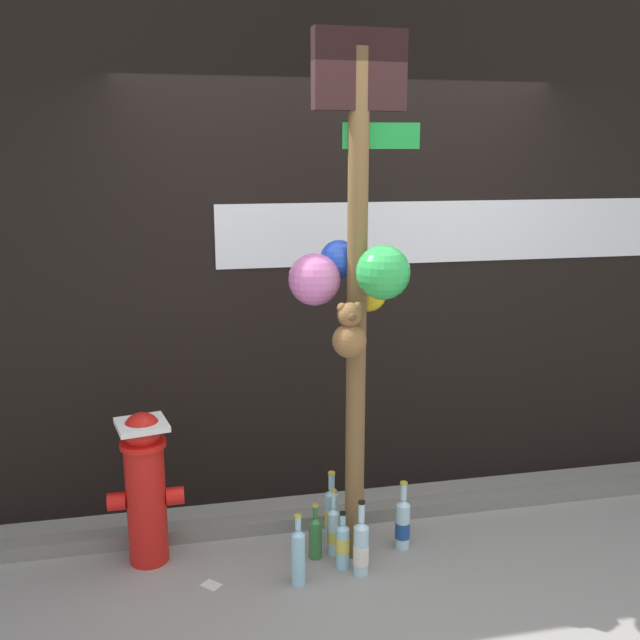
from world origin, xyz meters
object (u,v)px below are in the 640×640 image
bottle_1 (298,555)px  bottle_5 (361,548)px  memorial_post (353,265)px  bottle_4 (331,513)px  bottle_3 (343,544)px  fire_hydrant (145,484)px  bottle_0 (315,536)px  bottle_6 (403,523)px  bottle_2 (334,530)px  bottle_7 (356,516)px

bottle_1 → bottle_5: (0.33, 0.02, -0.01)m
bottle_1 → bottle_5: size_ratio=0.94×
memorial_post → bottle_4: memorial_post is taller
bottle_3 → bottle_4: bearing=88.4°
fire_hydrant → bottle_1: (0.73, -0.37, -0.27)m
bottle_0 → bottle_5: size_ratio=0.76×
bottle_3 → bottle_5: bearing=-43.0°
memorial_post → bottle_0: memorial_post is taller
bottle_4 → bottle_6: (0.36, -0.17, -0.01)m
bottle_1 → bottle_2: bottle_1 is taller
bottle_2 → bottle_6: size_ratio=0.96×
bottle_0 → bottle_2: bearing=11.3°
memorial_post → bottle_3: 1.44m
bottle_5 → bottle_0: bearing=135.3°
bottle_5 → bottle_7: (0.07, 0.35, -0.02)m
bottle_6 → bottle_3: bearing=-161.7°
bottle_4 → bottle_5: bearing=-79.2°
bottle_3 → bottle_5: bottle_5 is taller
bottle_1 → bottle_7: bearing=43.8°
bottle_2 → bottle_3: size_ratio=1.18×
bottle_3 → bottle_7: bearing=62.9°
fire_hydrant → bottle_2: size_ratio=2.24×
bottle_4 → bottle_7: bottle_4 is taller
bottle_1 → bottle_7: 0.55m
memorial_post → bottle_7: 1.45m
bottle_2 → memorial_post: bearing=-29.7°
bottle_6 → bottle_7: (-0.22, 0.16, -0.02)m
bottle_0 → bottle_4: bottle_4 is taller
fire_hydrant → bottle_3: size_ratio=2.64×
bottle_2 → bottle_5: (0.09, -0.21, 0.01)m
fire_hydrant → bottle_0: size_ratio=2.68×
memorial_post → bottle_4: (-0.06, 0.20, -1.41)m
fire_hydrant → bottle_7: fire_hydrant is taller
bottle_3 → bottle_7: size_ratio=1.01×
bottle_0 → bottle_2: (0.10, 0.02, 0.01)m
fire_hydrant → bottle_5: fire_hydrant is taller
bottle_4 → fire_hydrant: bearing=-179.1°
bottle_0 → bottle_2: 0.11m
fire_hydrant → bottle_3: bearing=-15.9°
bottle_6 → fire_hydrant: bearing=173.3°
fire_hydrant → bottle_3: fire_hydrant is taller
bottle_2 → bottle_6: bearing=-3.3°
memorial_post → bottle_3: size_ratio=8.51×
bottle_5 → fire_hydrant: bearing=161.6°
bottle_5 → bottle_7: bottle_5 is taller
bottle_1 → bottle_5: bottle_5 is taller
bottle_0 → bottle_1: 0.26m
bottle_2 → bottle_1: bearing=-134.7°
memorial_post → bottle_0: (-0.18, 0.02, -1.44)m
bottle_3 → bottle_6: bearing=18.3°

